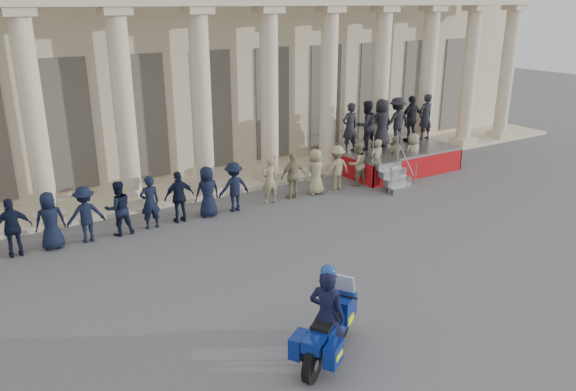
{
  "coord_description": "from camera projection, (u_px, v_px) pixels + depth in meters",
  "views": [
    {
      "loc": [
        -6.19,
        -9.29,
        6.41
      ],
      "look_at": [
        1.23,
        2.5,
        1.6
      ],
      "focal_mm": 35.0,
      "sensor_mm": 36.0,
      "label": 1
    }
  ],
  "objects": [
    {
      "name": "ground",
      "position": [
        301.0,
        303.0,
        12.64
      ],
      "size": [
        90.0,
        90.0,
        0.0
      ],
      "primitive_type": "plane",
      "color": "#4C4C4F",
      "rests_on": "ground"
    },
    {
      "name": "rider",
      "position": [
        327.0,
        315.0,
        10.29
      ],
      "size": [
        0.76,
        0.83,
        1.99
      ],
      "rotation": [
        0.0,
        0.0,
        2.14
      ],
      "color": "black",
      "rests_on": "ground"
    },
    {
      "name": "reviewing_stand",
      "position": [
        390.0,
        130.0,
        22.33
      ],
      "size": [
        4.69,
        4.33,
        2.83
      ],
      "color": "gray",
      "rests_on": "ground"
    },
    {
      "name": "motorcycle",
      "position": [
        329.0,
        328.0,
        10.51
      ],
      "size": [
        1.96,
        1.53,
        1.44
      ],
      "rotation": [
        0.0,
        0.0,
        0.57
      ],
      "color": "black",
      "rests_on": "ground"
    },
    {
      "name": "officer_rank",
      "position": [
        130.0,
        206.0,
        16.27
      ],
      "size": [
        22.62,
        0.61,
        1.62
      ],
      "color": "black",
      "rests_on": "ground"
    },
    {
      "name": "building",
      "position": [
        104.0,
        51.0,
        22.96
      ],
      "size": [
        40.0,
        12.5,
        9.0
      ],
      "color": "#C1B191",
      "rests_on": "ground"
    }
  ]
}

